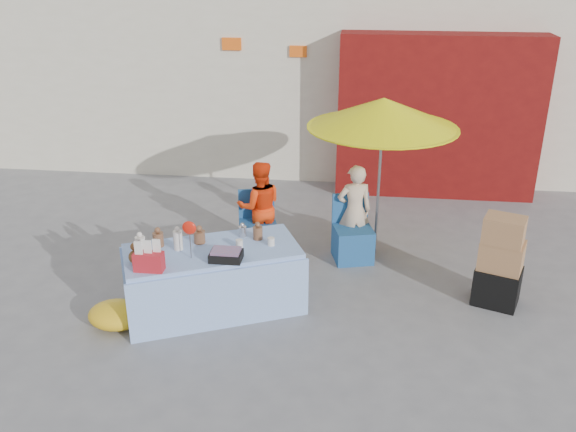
# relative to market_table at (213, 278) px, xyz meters

# --- Properties ---
(ground) EXTENTS (80.00, 80.00, 0.00)m
(ground) POSITION_rel_market_table_xyz_m (0.60, -0.18, -0.38)
(ground) COLOR slate
(ground) RESTS_ON ground
(market_table) EXTENTS (2.14, 1.61, 1.17)m
(market_table) POSITION_rel_market_table_xyz_m (0.00, 0.00, 0.00)
(market_table) COLOR #99B9F5
(market_table) RESTS_ON ground
(chair_left) EXTENTS (0.58, 0.58, 0.85)m
(chair_left) POSITION_rel_market_table_xyz_m (0.28, 1.42, -0.13)
(chair_left) COLOR #1E528D
(chair_left) RESTS_ON ground
(chair_right) EXTENTS (0.58, 0.58, 0.85)m
(chair_right) POSITION_rel_market_table_xyz_m (1.53, 1.42, -0.13)
(chair_right) COLOR #1E528D
(chair_right) RESTS_ON ground
(vendor_orange) EXTENTS (0.71, 0.61, 1.25)m
(vendor_orange) POSITION_rel_market_table_xyz_m (0.28, 1.55, 0.24)
(vendor_orange) COLOR #FF3A0D
(vendor_orange) RESTS_ON ground
(vendor_beige) EXTENTS (0.52, 0.41, 1.25)m
(vendor_beige) POSITION_rel_market_table_xyz_m (1.53, 1.55, 0.24)
(vendor_beige) COLOR beige
(vendor_beige) RESTS_ON ground
(umbrella) EXTENTS (1.90, 1.90, 2.09)m
(umbrella) POSITION_rel_market_table_xyz_m (1.83, 1.70, 1.51)
(umbrella) COLOR gray
(umbrella) RESTS_ON ground
(box_stack) EXTENTS (0.60, 0.55, 1.08)m
(box_stack) POSITION_rel_market_table_xyz_m (3.19, 0.49, 0.12)
(box_stack) COLOR black
(box_stack) RESTS_ON ground
(tarp_bundle) EXTENTS (0.67, 0.56, 0.28)m
(tarp_bundle) POSITION_rel_market_table_xyz_m (-0.96, -0.49, -0.24)
(tarp_bundle) COLOR yellow
(tarp_bundle) RESTS_ON ground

